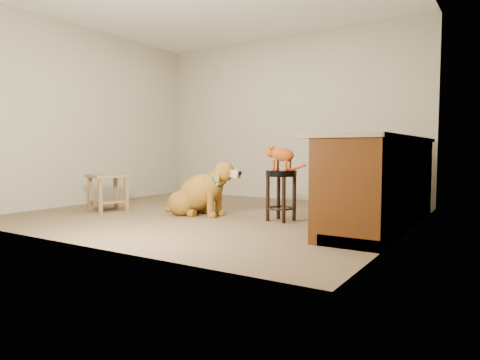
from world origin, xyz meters
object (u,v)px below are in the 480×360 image
Objects in this scene: side_table at (108,187)px; tabby_kitten at (281,155)px; padded_stool at (281,185)px; golden_retriever at (200,194)px; wood_stool at (344,184)px.

tabby_kitten reaches higher than side_table.
padded_stool is at bearing 11.47° from side_table.
tabby_kitten is (1.03, 0.15, 0.48)m from golden_retriever.
wood_stool is at bearing 26.55° from golden_retriever.
padded_stool is 0.34m from tabby_kitten.
padded_stool reaches higher than side_table.
wood_stool is 1.76m from golden_retriever.
tabby_kitten is (-0.50, -0.70, 0.35)m from wood_stool.
tabby_kitten is at bearing 5.72° from golden_retriever.
golden_retriever is at bearing -150.66° from wood_stool.
wood_stool is at bearing 55.40° from padded_stool.
side_table is 2.39m from tabby_kitten.
wood_stool is 3.04m from side_table.
side_table is 1.32m from golden_retriever.
golden_retriever reaches higher than padded_stool.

